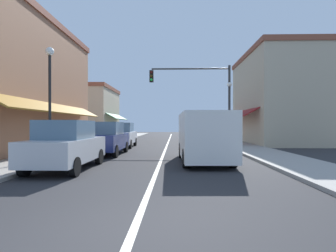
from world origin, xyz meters
TOP-DOWN VIEW (x-y plane):
  - ground_plane at (0.00, 18.00)m, footprint 80.00×80.00m
  - sidewalk_left at (-5.50, 18.00)m, footprint 2.60×56.00m
  - sidewalk_right at (5.50, 18.00)m, footprint 2.60×56.00m
  - lane_center_stripe at (0.00, 18.00)m, footprint 0.14×52.00m
  - storefront_left_block at (-9.37, 12.00)m, footprint 6.46×14.20m
  - storefront_right_block at (9.39, 20.00)m, footprint 6.51×10.20m
  - storefront_far_left at (-8.80, 28.00)m, footprint 5.33×8.20m
  - parked_car_nearest_left at (-3.27, 5.77)m, footprint 1.79×4.10m
  - parked_car_second_left at (-3.08, 10.65)m, footprint 1.80×4.11m
  - parked_car_third_left at (-3.22, 15.59)m, footprint 1.85×4.13m
  - van_in_lane at (1.88, 7.90)m, footprint 2.11×5.23m
  - traffic_signal_mast_arm at (2.70, 16.88)m, footprint 6.21×0.50m
  - street_lamp_left_near at (-4.84, 7.81)m, footprint 0.36×0.36m
  - street_lamp_right_mid at (4.81, 16.95)m, footprint 0.36×0.36m

SIDE VIEW (x-z plane):
  - ground_plane at x=0.00m, z-range 0.00..0.00m
  - lane_center_stripe at x=0.00m, z-range 0.00..0.01m
  - sidewalk_left at x=-5.50m, z-range 0.00..0.12m
  - sidewalk_right at x=5.50m, z-range 0.00..0.12m
  - parked_car_nearest_left at x=-3.27m, z-range -0.01..1.76m
  - parked_car_second_left at x=-3.08m, z-range -0.01..1.76m
  - parked_car_third_left at x=-3.22m, z-range -0.01..1.76m
  - van_in_lane at x=1.88m, z-range 0.09..2.21m
  - storefront_far_left at x=-8.80m, z-range 0.01..6.08m
  - street_lamp_right_mid at x=4.81m, z-range 0.84..5.74m
  - street_lamp_left_near at x=-4.84m, z-range 0.85..5.85m
  - storefront_right_block at x=9.39m, z-range 0.00..7.85m
  - storefront_left_block at x=-9.37m, z-range 0.00..8.16m
  - traffic_signal_mast_arm at x=2.70m, z-range 1.18..7.36m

